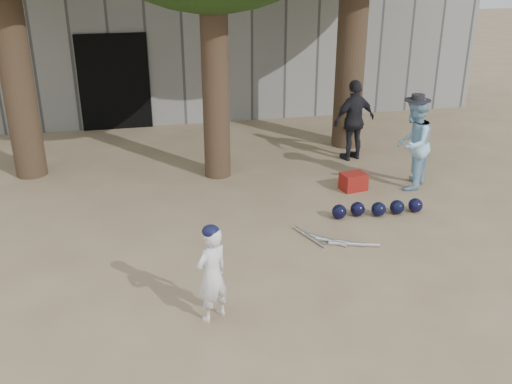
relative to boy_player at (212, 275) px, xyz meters
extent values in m
plane|color=#937C5E|center=(0.19, 0.30, -0.56)|extent=(70.00, 70.00, 0.00)
imported|color=white|center=(0.00, 0.00, 0.00)|extent=(0.49, 0.44, 1.13)
imported|color=#96CAE8|center=(3.99, 3.14, 0.24)|extent=(0.97, 0.98, 1.60)
imported|color=black|center=(3.59, 4.80, 0.24)|extent=(1.01, 0.62, 1.60)
cube|color=#A32515|center=(2.99, 3.25, -0.41)|extent=(0.47, 0.39, 0.30)
cube|color=gray|center=(0.19, 8.30, 0.94)|extent=(16.00, 0.35, 3.00)
cube|color=black|center=(-1.01, 8.10, 0.54)|extent=(1.60, 0.08, 2.20)
cube|color=slate|center=(0.19, 10.80, 0.94)|extent=(16.00, 5.00, 3.00)
sphere|color=black|center=(2.33, 2.18, -0.45)|extent=(0.23, 0.23, 0.23)
sphere|color=black|center=(2.65, 2.21, -0.45)|extent=(0.23, 0.23, 0.23)
sphere|color=black|center=(2.97, 2.13, -0.45)|extent=(0.23, 0.23, 0.23)
sphere|color=black|center=(3.29, 2.14, -0.45)|extent=(0.23, 0.23, 0.23)
sphere|color=black|center=(3.61, 2.14, -0.45)|extent=(0.23, 0.23, 0.23)
cylinder|color=silver|center=(1.68, 1.63, -0.54)|extent=(0.29, 0.70, 0.06)
cylinder|color=silver|center=(1.86, 1.51, -0.54)|extent=(0.53, 0.57, 0.06)
cylinder|color=silver|center=(2.04, 1.39, -0.54)|extent=(0.65, 0.41, 0.06)
cylinder|color=silver|center=(2.22, 1.27, -0.54)|extent=(0.70, 0.28, 0.06)
cylinder|color=brown|center=(-2.61, 5.30, 2.19)|extent=(0.56, 0.56, 5.50)
cylinder|color=brown|center=(0.79, 4.50, 1.94)|extent=(0.48, 0.48, 5.00)
cylinder|color=brown|center=(3.79, 5.70, 2.34)|extent=(0.60, 0.60, 5.80)
camera|label=1|loc=(-0.74, -5.41, 3.25)|focal=40.00mm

